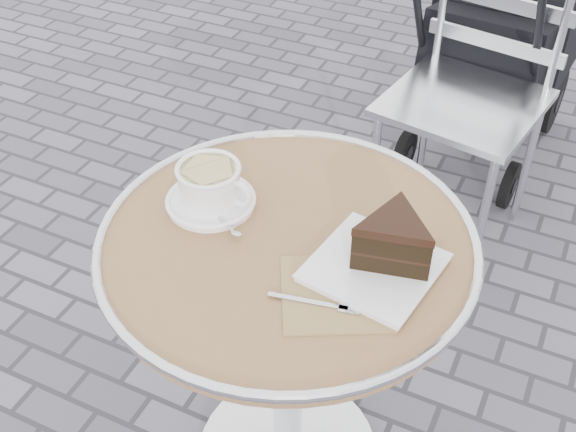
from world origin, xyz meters
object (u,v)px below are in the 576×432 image
at_px(cappuccino_set, 211,189).
at_px(cake_plate_set, 388,247).
at_px(cafe_table, 287,300).
at_px(bistro_chair, 483,60).
at_px(baby_stroller, 503,41).

relative_size(cappuccino_set, cake_plate_set, 0.57).
bearing_deg(cafe_table, cake_plate_set, 1.43).
bearing_deg(cappuccino_set, bistro_chair, 75.74).
bearing_deg(cafe_table, cappuccino_set, 171.06).
height_order(cappuccino_set, bistro_chair, bistro_chair).
relative_size(cake_plate_set, baby_stroller, 0.34).
bearing_deg(cafe_table, bistro_chair, 83.69).
height_order(bistro_chair, baby_stroller, baby_stroller).
bearing_deg(baby_stroller, cake_plate_set, -82.03).
bearing_deg(cafe_table, baby_stroller, 86.19).
bearing_deg(bistro_chair, cafe_table, -86.76).
xyz_separation_m(cafe_table, bistro_chair, (0.12, 1.11, 0.03)).
bearing_deg(cake_plate_set, cappuccino_set, -174.73).
xyz_separation_m(cafe_table, baby_stroller, (0.11, 1.59, -0.13)).
relative_size(cafe_table, cappuccino_set, 3.97).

